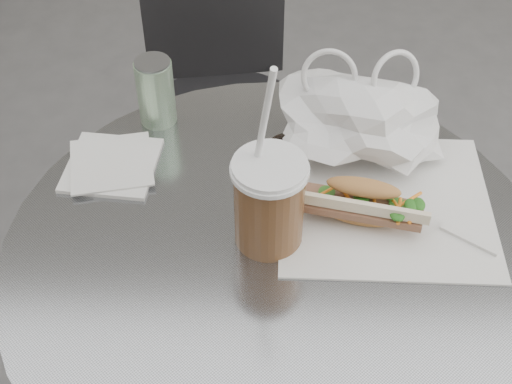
{
  "coord_description": "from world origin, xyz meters",
  "views": [
    {
      "loc": [
        -0.01,
        -0.44,
        1.49
      ],
      "look_at": [
        -0.03,
        0.26,
        0.79
      ],
      "focal_mm": 50.0,
      "sensor_mm": 36.0,
      "label": 1
    }
  ],
  "objects_px": {
    "cafe_table": "(273,354)",
    "iced_coffee": "(269,201)",
    "banh_mi": "(362,203)",
    "sunglasses": "(300,146)",
    "drink_can": "(156,91)",
    "chair_far": "(224,158)"
  },
  "relations": [
    {
      "from": "cafe_table",
      "to": "iced_coffee",
      "type": "relative_size",
      "value": 2.54
    },
    {
      "from": "cafe_table",
      "to": "banh_mi",
      "type": "height_order",
      "value": "banh_mi"
    },
    {
      "from": "banh_mi",
      "to": "sunglasses",
      "type": "xyz_separation_m",
      "value": [
        -0.08,
        0.13,
        -0.01
      ]
    },
    {
      "from": "sunglasses",
      "to": "drink_can",
      "type": "bearing_deg",
      "value": 131.89
    },
    {
      "from": "cafe_table",
      "to": "iced_coffee",
      "type": "bearing_deg",
      "value": 122.53
    },
    {
      "from": "chair_far",
      "to": "banh_mi",
      "type": "bearing_deg",
      "value": 104.11
    },
    {
      "from": "cafe_table",
      "to": "drink_can",
      "type": "xyz_separation_m",
      "value": [
        -0.2,
        0.27,
        0.33
      ]
    },
    {
      "from": "cafe_table",
      "to": "drink_can",
      "type": "height_order",
      "value": "drink_can"
    },
    {
      "from": "chair_far",
      "to": "banh_mi",
      "type": "distance_m",
      "value": 0.75
    },
    {
      "from": "chair_far",
      "to": "drink_can",
      "type": "height_order",
      "value": "drink_can"
    },
    {
      "from": "iced_coffee",
      "to": "sunglasses",
      "type": "distance_m",
      "value": 0.18
    },
    {
      "from": "chair_far",
      "to": "banh_mi",
      "type": "xyz_separation_m",
      "value": [
        0.24,
        -0.56,
        0.43
      ]
    },
    {
      "from": "chair_far",
      "to": "sunglasses",
      "type": "relative_size",
      "value": 6.46
    },
    {
      "from": "iced_coffee",
      "to": "drink_can",
      "type": "xyz_separation_m",
      "value": [
        -0.19,
        0.25,
        -0.02
      ]
    },
    {
      "from": "chair_far",
      "to": "drink_can",
      "type": "relative_size",
      "value": 6.64
    },
    {
      "from": "cafe_table",
      "to": "chair_far",
      "type": "distance_m",
      "value": 0.64
    },
    {
      "from": "cafe_table",
      "to": "banh_mi",
      "type": "relative_size",
      "value": 3.46
    },
    {
      "from": "chair_far",
      "to": "drink_can",
      "type": "distance_m",
      "value": 0.57
    },
    {
      "from": "banh_mi",
      "to": "iced_coffee",
      "type": "bearing_deg",
      "value": -152.73
    },
    {
      "from": "chair_far",
      "to": "banh_mi",
      "type": "height_order",
      "value": "banh_mi"
    },
    {
      "from": "drink_can",
      "to": "sunglasses",
      "type": "bearing_deg",
      "value": -19.78
    },
    {
      "from": "iced_coffee",
      "to": "sunglasses",
      "type": "xyz_separation_m",
      "value": [
        0.05,
        0.17,
        -0.05
      ]
    }
  ]
}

